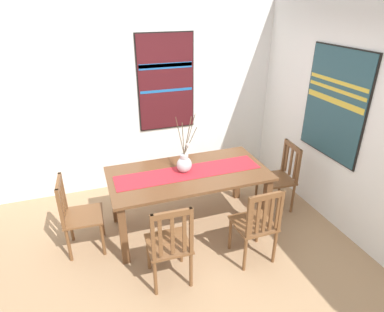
% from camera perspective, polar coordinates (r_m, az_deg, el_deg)
% --- Properties ---
extents(ground_plane, '(6.40, 6.40, 0.03)m').
position_cam_1_polar(ground_plane, '(3.99, 1.30, -16.16)').
color(ground_plane, '#A37F5B').
extents(wall_back, '(6.40, 0.12, 2.70)m').
position_cam_1_polar(wall_back, '(4.92, -6.19, 10.36)').
color(wall_back, white).
rests_on(wall_back, ground_plane).
extents(wall_side, '(0.12, 6.40, 2.70)m').
position_cam_1_polar(wall_side, '(4.22, 26.01, 5.22)').
color(wall_side, white).
rests_on(wall_side, ground_plane).
extents(dining_table, '(1.89, 0.95, 0.77)m').
position_cam_1_polar(dining_table, '(3.98, -0.60, -4.19)').
color(dining_table, brown).
rests_on(dining_table, ground_plane).
extents(table_runner, '(1.74, 0.36, 0.01)m').
position_cam_1_polar(table_runner, '(3.92, -0.60, -2.81)').
color(table_runner, '#B7232D').
rests_on(table_runner, dining_table).
extents(centerpiece_vase, '(0.25, 0.24, 0.70)m').
position_cam_1_polar(centerpiece_vase, '(3.88, -1.34, -1.25)').
color(centerpiece_vase, silver).
rests_on(centerpiece_vase, dining_table).
extents(chair_0, '(0.45, 0.45, 0.93)m').
position_cam_1_polar(chair_0, '(4.59, 15.00, -3.40)').
color(chair_0, brown).
rests_on(chair_0, ground_plane).
extents(chair_1, '(0.45, 0.45, 0.92)m').
position_cam_1_polar(chair_1, '(3.93, -19.17, -9.51)').
color(chair_1, brown).
rests_on(chair_1, ground_plane).
extents(chair_2, '(0.42, 0.42, 0.93)m').
position_cam_1_polar(chair_2, '(3.63, 11.14, -11.37)').
color(chair_2, brown).
rests_on(chair_2, ground_plane).
extents(chair_3, '(0.43, 0.43, 0.96)m').
position_cam_1_polar(chair_3, '(3.32, -3.90, -14.96)').
color(chair_3, brown).
rests_on(chair_3, ground_plane).
extents(painting_on_back_wall, '(0.83, 0.05, 1.38)m').
position_cam_1_polar(painting_on_back_wall, '(4.84, -4.53, 12.56)').
color(painting_on_back_wall, black).
extents(painting_on_side_wall, '(0.05, 0.99, 1.32)m').
position_cam_1_polar(painting_on_side_wall, '(4.31, 23.48, 8.24)').
color(painting_on_side_wall, black).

